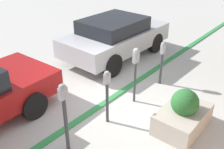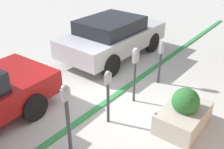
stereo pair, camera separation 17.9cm
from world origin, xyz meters
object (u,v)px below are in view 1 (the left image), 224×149
parking_meter_second (107,89)px  parked_car_middle (116,36)px  planter_box (183,115)px  parking_meter_nearest (65,110)px  parking_meter_fourth (162,57)px  parking_meter_middle (136,64)px

parking_meter_second → parked_car_middle: bearing=35.9°
parking_meter_second → parked_car_middle: 3.78m
planter_box → parking_meter_nearest: bearing=145.2°
parking_meter_second → parking_meter_fourth: bearing=-0.8°
parking_meter_nearest → parking_meter_fourth: size_ratio=1.19×
parking_meter_second → parking_meter_middle: parking_meter_middle is taller
parked_car_middle → planter_box: bearing=-119.3°
parking_meter_fourth → planter_box: size_ratio=0.97×
planter_box → parked_car_middle: 4.28m
parking_meter_nearest → parking_meter_second: bearing=-0.5°
parking_meter_middle → planter_box: parking_meter_middle is taller
parking_meter_second → planter_box: parking_meter_second is taller
planter_box → parking_meter_second: bearing=121.5°
parked_car_middle → parking_meter_nearest: bearing=-151.5°
parking_meter_middle → planter_box: size_ratio=1.12×
parking_meter_fourth → parked_car_middle: parked_car_middle is taller
parking_meter_nearest → parking_meter_fourth: (3.59, -0.04, -0.13)m
parking_meter_nearest → parked_car_middle: bearing=27.2°
parking_meter_second → parking_meter_middle: (1.11, 0.01, 0.22)m
parking_meter_fourth → parking_meter_middle: bearing=178.1°
parking_meter_middle → parked_car_middle: parking_meter_middle is taller
parking_meter_fourth → planter_box: (-1.48, -1.43, -0.50)m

